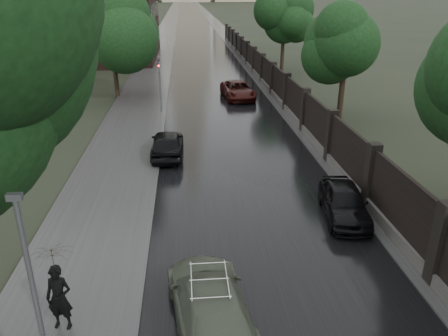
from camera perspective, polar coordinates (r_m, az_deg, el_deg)
The scene contains 14 objects.
road at distance 195.34m, azimuth -4.65°, elevation 20.00°, with size 8.00×420.00×0.02m, color black.
sidewalk_left at distance 195.35m, azimuth -6.52°, elevation 19.95°, with size 4.00×420.00×0.16m, color #2D2D2D.
verge_right at distance 195.49m, azimuth -2.94°, elevation 20.05°, with size 3.00×420.00×0.08m, color #2D2D2D.
fence_right at distance 38.52m, azimuth 5.81°, elevation 11.61°, with size 0.45×75.72×2.70m.
tree_left_far at distance 35.69m, azimuth -14.51°, elevation 17.05°, with size 4.25×4.25×7.39m.
tree_right_b at distance 29.14m, azimuth 15.70°, elevation 15.28°, with size 4.08×4.08×7.01m.
tree_right_c at distance 46.37m, azimuth 7.83°, elevation 18.26°, with size 4.08×4.08×7.01m.
lamp_post at distance 9.09m, azimuth -23.09°, elevation -17.06°, with size 0.25×0.12×5.11m.
traffic_light at distance 30.74m, azimuth -8.42°, elevation 11.37°, with size 0.16×0.32×4.00m.
volga_sedan at distance 11.77m, azimuth -1.88°, elevation -17.19°, with size 1.92×4.71×1.37m, color #475040.
hatchback_left at distance 22.92m, azimuth -7.42°, elevation 3.19°, with size 1.65×4.10×1.40m, color black.
car_right_near at distance 17.29m, azimuth 15.40°, elevation -4.26°, with size 1.55×3.85×1.31m, color black.
car_right_far at distance 35.21m, azimuth 1.83°, elevation 10.13°, with size 2.24×4.86×1.35m, color black.
pedestrian_umbrella at distance 11.49m, azimuth -21.40°, elevation -11.69°, with size 1.21×1.23×2.82m.
Camera 1 is at (-2.57, -5.15, 8.19)m, focal length 35.00 mm.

